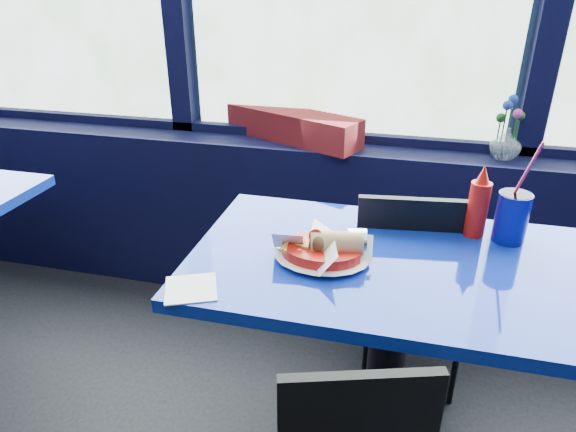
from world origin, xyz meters
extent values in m
cube|color=black|center=(0.00, 2.87, 0.40)|extent=(5.00, 0.26, 0.80)
cube|color=black|center=(0.00, 2.95, 0.81)|extent=(4.80, 0.08, 0.06)
cylinder|color=black|center=(0.30, 2.00, 0.34)|extent=(0.12, 0.12, 0.68)
cube|color=navy|center=(0.30, 2.00, 0.73)|extent=(1.20, 0.70, 0.04)
cube|color=black|center=(0.37, 2.40, 0.41)|extent=(0.43, 0.43, 0.04)
cube|color=black|center=(0.34, 2.22, 0.65)|extent=(0.37, 0.07, 0.42)
cylinder|color=black|center=(0.51, 2.59, 0.20)|extent=(0.02, 0.02, 0.40)
cylinder|color=black|center=(0.55, 2.26, 0.20)|extent=(0.02, 0.02, 0.40)
cylinder|color=black|center=(0.18, 2.54, 0.20)|extent=(0.02, 0.02, 0.40)
cylinder|color=black|center=(0.22, 2.21, 0.20)|extent=(0.02, 0.02, 0.40)
cube|color=maroon|center=(-0.23, 2.90, 0.87)|extent=(0.67, 0.42, 0.13)
imported|color=silver|center=(0.68, 2.86, 0.86)|extent=(0.16, 0.17, 0.13)
cylinder|color=#1E5919|center=(0.66, 2.86, 0.90)|extent=(0.01, 0.01, 0.21)
sphere|color=blue|center=(0.66, 2.86, 1.02)|extent=(0.04, 0.04, 0.04)
cylinder|color=#1E5919|center=(0.70, 2.84, 0.89)|extent=(0.01, 0.01, 0.18)
sphere|color=#E844A2|center=(0.70, 2.84, 0.99)|extent=(0.04, 0.04, 0.04)
cylinder|color=#1E5919|center=(0.68, 2.88, 0.91)|extent=(0.01, 0.01, 0.23)
sphere|color=blue|center=(0.68, 2.88, 1.04)|extent=(0.04, 0.04, 0.04)
cylinder|color=#1E5919|center=(0.65, 2.87, 0.88)|extent=(0.01, 0.01, 0.15)
sphere|color=#1E5919|center=(0.65, 2.87, 0.97)|extent=(0.04, 0.04, 0.04)
cylinder|color=#1E5919|center=(0.72, 2.86, 0.88)|extent=(0.01, 0.01, 0.17)
sphere|color=#1E5919|center=(0.72, 2.86, 0.98)|extent=(0.04, 0.04, 0.04)
cylinder|color=#BA150C|center=(0.09, 1.95, 0.77)|extent=(0.28, 0.28, 0.04)
cylinder|color=white|center=(0.09, 1.95, 0.76)|extent=(0.27, 0.27, 0.00)
cylinder|color=silver|center=(0.18, 1.99, 0.80)|extent=(0.07, 0.09, 0.08)
sphere|color=brown|center=(0.08, 1.94, 0.81)|extent=(0.05, 0.05, 0.05)
cylinder|color=red|center=(0.07, 1.95, 0.83)|extent=(0.05, 0.05, 0.01)
cylinder|color=#BA150C|center=(0.53, 2.22, 0.84)|extent=(0.06, 0.06, 0.18)
cone|color=#BA150C|center=(0.53, 2.22, 0.96)|extent=(0.04, 0.04, 0.06)
cylinder|color=#0B0F82|center=(0.63, 2.21, 0.83)|extent=(0.10, 0.10, 0.16)
cylinder|color=black|center=(0.63, 2.21, 0.90)|extent=(0.09, 0.09, 0.01)
cylinder|color=#F0325E|center=(0.64, 2.20, 0.97)|extent=(0.06, 0.06, 0.22)
cube|color=white|center=(-0.22, 1.72, 0.75)|extent=(0.18, 0.18, 0.00)
camera|label=1|loc=(0.30, 0.68, 1.52)|focal=32.00mm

